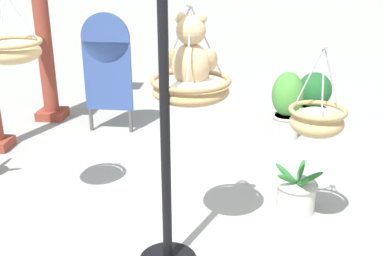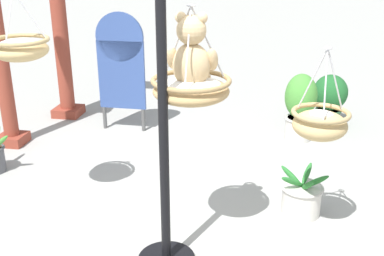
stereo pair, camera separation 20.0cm
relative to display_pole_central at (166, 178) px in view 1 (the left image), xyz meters
name	(u,v)px [view 1 (the left image)]	position (x,y,z in m)	size (l,w,h in m)	color
ground_plane	(193,250)	(0.17, 0.19, -0.73)	(40.00, 40.00, 0.00)	#9E9E99
display_pole_central	(166,178)	(0.00, 0.00, 0.00)	(0.44, 0.44, 2.38)	black
hanging_basket_with_teddy	(191,89)	(0.15, 0.25, 0.60)	(0.58, 0.58, 0.69)	tan
teddy_bear	(191,56)	(0.15, 0.27, 0.83)	(0.37, 0.32, 0.54)	tan
hanging_basket_left_high	(12,50)	(-1.30, 0.54, 0.78)	(0.47, 0.47, 0.56)	tan
hanging_basket_right_low	(317,120)	(1.09, 0.47, 0.31)	(0.44, 0.44, 0.70)	tan
greenhouse_pillar_right	(41,12)	(-2.13, 3.06, 0.74)	(0.39, 0.39, 3.05)	brown
potted_plant_fern_front	(314,95)	(1.52, 3.33, -0.35)	(0.46, 0.46, 0.69)	#2D5638
potted_plant_tall_leafy	(287,104)	(1.09, 2.69, -0.28)	(0.39, 0.39, 0.85)	beige
potted_plant_conical_shrub	(296,193)	(1.05, 0.90, -0.56)	(0.45, 0.46, 0.44)	beige
display_sign_board	(107,63)	(-1.17, 2.66, 0.18)	(0.61, 0.06, 1.54)	#334C8C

